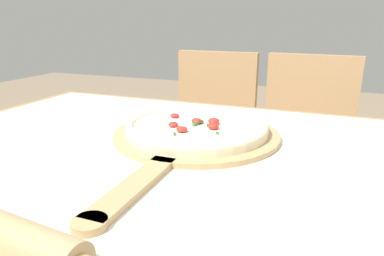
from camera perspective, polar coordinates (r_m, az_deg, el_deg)
The scene contains 6 objects.
dining_table at distance 0.75m, azimuth -0.61°, elevation -11.79°, with size 1.41×0.96×0.74m.
towel_cloth at distance 0.71m, azimuth -0.63°, elevation -4.69°, with size 1.33×0.88×0.00m.
pizza_peel at distance 0.80m, azimuth 0.14°, elevation -1.54°, with size 0.39×0.63×0.01m.
pizza at distance 0.81m, azimuth 0.76°, elevation 0.24°, with size 0.34×0.34×0.03m.
chair_left at distance 1.60m, azimuth 2.92°, elevation -1.05°, with size 0.42×0.42×0.88m.
chair_right at distance 1.53m, azimuth 17.94°, elevation -2.78°, with size 0.44×0.44×0.88m.
Camera 1 is at (0.24, -0.61, 1.01)m, focal length 32.00 mm.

